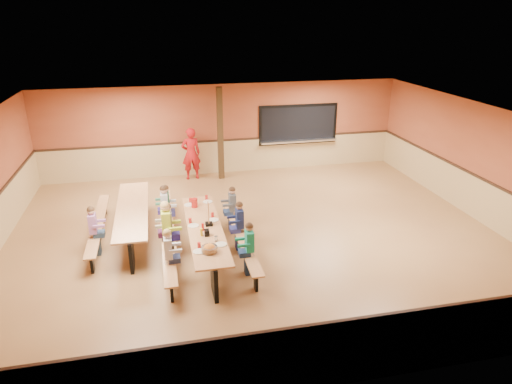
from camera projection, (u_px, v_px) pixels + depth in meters
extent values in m
plane|color=brown|center=(255.00, 236.00, 11.28)|extent=(12.00, 12.00, 0.00)
cube|color=brown|center=(224.00, 129.00, 15.27)|extent=(12.00, 0.04, 3.00)
cube|color=brown|center=(334.00, 302.00, 6.19)|extent=(12.00, 0.04, 3.00)
cube|color=brown|center=(479.00, 162.00, 11.92)|extent=(0.04, 10.00, 3.00)
cube|color=white|center=(255.00, 116.00, 10.17)|extent=(12.00, 10.00, 0.04)
cube|color=black|center=(298.00, 124.00, 15.74)|extent=(2.60, 0.06, 1.20)
cube|color=silver|center=(298.00, 141.00, 15.87)|extent=(2.70, 0.28, 0.06)
cube|color=#302010|center=(220.00, 134.00, 14.68)|extent=(0.18, 0.18, 3.00)
cube|color=#B87B49|center=(205.00, 228.00, 10.08)|extent=(0.75, 3.60, 0.04)
cube|color=black|center=(214.00, 279.00, 8.81)|extent=(0.08, 0.60, 0.70)
cube|color=black|center=(198.00, 215.00, 11.63)|extent=(0.08, 0.60, 0.70)
cube|color=#B87B49|center=(168.00, 243.00, 10.02)|extent=(0.26, 3.60, 0.04)
cube|color=black|center=(168.00, 252.00, 10.11)|extent=(0.06, 0.18, 0.41)
cube|color=#B87B49|center=(241.00, 236.00, 10.35)|extent=(0.26, 3.60, 0.04)
cube|color=black|center=(241.00, 244.00, 10.44)|extent=(0.06, 0.18, 0.41)
cube|color=#B87B49|center=(132.00, 209.00, 11.04)|extent=(0.75, 3.60, 0.04)
cube|color=black|center=(131.00, 253.00, 9.77)|extent=(0.08, 0.60, 0.70)
cube|color=black|center=(135.00, 199.00, 12.58)|extent=(0.08, 0.60, 0.70)
cube|color=#B87B49|center=(98.00, 223.00, 10.98)|extent=(0.26, 3.60, 0.04)
cube|color=black|center=(99.00, 231.00, 11.06)|extent=(0.06, 0.18, 0.41)
cube|color=#B87B49|center=(168.00, 217.00, 11.31)|extent=(0.26, 3.60, 0.04)
cube|color=black|center=(168.00, 225.00, 11.39)|extent=(0.06, 0.18, 0.41)
imported|color=#A81315|center=(191.00, 154.00, 14.86)|extent=(0.67, 0.48, 1.72)
cylinder|color=#AC1C17|center=(194.00, 203.00, 11.06)|extent=(0.16, 0.16, 0.22)
cube|color=black|center=(207.00, 233.00, 9.66)|extent=(0.10, 0.14, 0.13)
cylinder|color=yellow|center=(201.00, 232.00, 9.65)|extent=(0.06, 0.06, 0.17)
cylinder|color=#B2140F|center=(203.00, 227.00, 9.88)|extent=(0.06, 0.06, 0.17)
cube|color=black|center=(209.00, 224.00, 10.14)|extent=(0.16, 0.16, 0.06)
cube|color=#B87B49|center=(208.00, 213.00, 10.04)|extent=(0.02, 0.09, 0.50)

